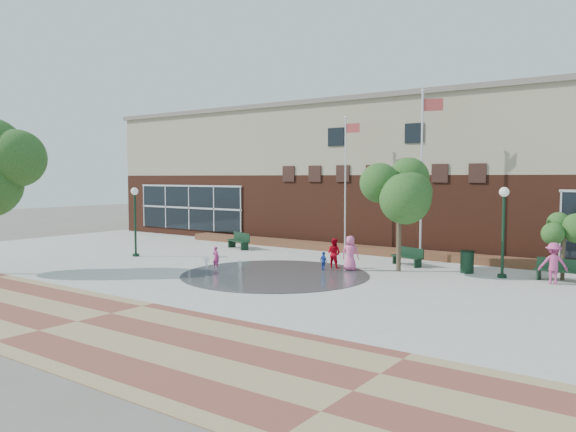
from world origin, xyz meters
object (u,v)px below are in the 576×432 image
Objects in this scene: flagpole_left at (346,178)px; trash_can at (467,262)px; flagpole_right at (423,166)px; child_splash at (216,258)px; bench_left at (238,244)px.

flagpole_left is 7.49× the size of trash_can.
flagpole_right is 8.43× the size of trash_can.
trash_can is at bearing -151.95° from child_splash.
flagpole_right is 12.18m from bench_left.
trash_can is (2.90, -1.73, -4.39)m from flagpole_right.
flagpole_left is 4.98m from flagpole_right.
flagpole_right is 4.28× the size of bench_left.
flagpole_right is at bearing 27.94° from bench_left.
child_splash is (-10.19, -5.73, 0.01)m from trash_can.
flagpole_right is 8.18× the size of child_splash.
flagpole_left is 9.03m from trash_can.
flagpole_right is at bearing -15.99° from flagpole_left.
flagpole_right is 5.54m from trash_can.
flagpole_left is at bearing 162.04° from trash_can.
bench_left is 1.97× the size of trash_can.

